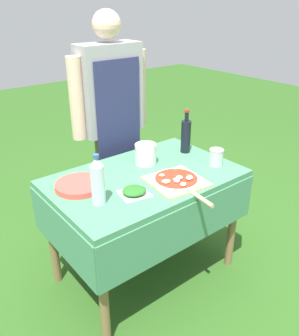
# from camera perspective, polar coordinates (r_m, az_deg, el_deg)

# --- Properties ---
(ground_plane) EXTENTS (12.00, 12.00, 0.00)m
(ground_plane) POSITION_cam_1_polar(r_m,az_deg,el_deg) (2.55, -0.65, -16.14)
(ground_plane) COLOR #2D5B1E
(prep_table) EXTENTS (1.15, 0.74, 0.74)m
(prep_table) POSITION_cam_1_polar(r_m,az_deg,el_deg) (2.18, -0.73, -3.76)
(prep_table) COLOR #478960
(prep_table) RESTS_ON ground
(person_cook) EXTENTS (0.62, 0.20, 1.64)m
(person_cook) POSITION_cam_1_polar(r_m,az_deg,el_deg) (2.57, -6.20, 9.00)
(person_cook) COLOR #70604C
(person_cook) RESTS_ON ground
(pizza_on_peel) EXTENTS (0.34, 0.49, 0.06)m
(pizza_on_peel) POSITION_cam_1_polar(r_m,az_deg,el_deg) (2.05, 4.45, -2.06)
(pizza_on_peel) COLOR #D1B27F
(pizza_on_peel) RESTS_ON prep_table
(oil_bottle) EXTENTS (0.07, 0.07, 0.30)m
(oil_bottle) POSITION_cam_1_polar(r_m,az_deg,el_deg) (2.43, 5.85, 5.21)
(oil_bottle) COLOR black
(oil_bottle) RESTS_ON prep_table
(water_bottle) EXTENTS (0.07, 0.07, 0.27)m
(water_bottle) POSITION_cam_1_polar(r_m,az_deg,el_deg) (1.81, -8.31, -2.04)
(water_bottle) COLOR silver
(water_bottle) RESTS_ON prep_table
(herb_container) EXTENTS (0.18, 0.17, 0.04)m
(herb_container) POSITION_cam_1_polar(r_m,az_deg,el_deg) (1.93, -2.45, -3.75)
(herb_container) COLOR silver
(herb_container) RESTS_ON prep_table
(mixing_tub) EXTENTS (0.14, 0.14, 0.13)m
(mixing_tub) POSITION_cam_1_polar(r_m,az_deg,el_deg) (2.26, -0.62, 2.25)
(mixing_tub) COLOR silver
(mixing_tub) RESTS_ON prep_table
(plate_stack) EXTENTS (0.28, 0.28, 0.03)m
(plate_stack) POSITION_cam_1_polar(r_m,az_deg,el_deg) (2.03, -11.15, -2.71)
(plate_stack) COLOR #DB4C42
(plate_stack) RESTS_ON prep_table
(sauce_jar) EXTENTS (0.09, 0.09, 0.11)m
(sauce_jar) POSITION_cam_1_polar(r_m,az_deg,el_deg) (2.28, 10.63, 1.56)
(sauce_jar) COLOR silver
(sauce_jar) RESTS_ON prep_table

